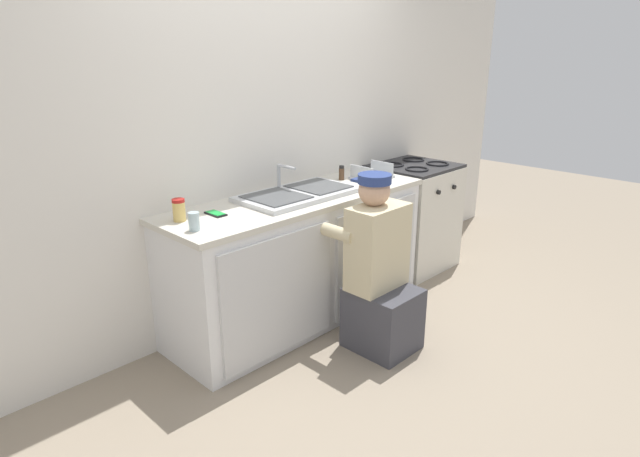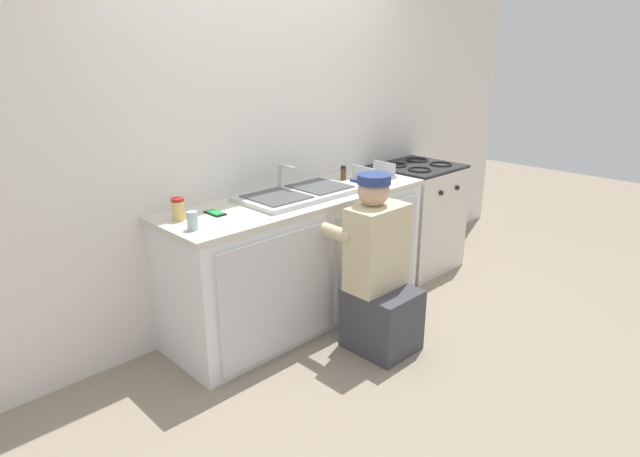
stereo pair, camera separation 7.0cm
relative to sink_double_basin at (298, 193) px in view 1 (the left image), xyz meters
name	(u,v)px [view 1 (the left image)]	position (x,y,z in m)	size (l,w,h in m)	color
ground_plane	(331,331)	(0.00, -0.30, -0.90)	(12.00, 12.00, 0.00)	gray
back_wall	(262,134)	(0.00, 0.35, 0.35)	(6.00, 0.10, 2.50)	silver
counter_cabinet	(300,261)	(0.00, -0.01, -0.48)	(1.90, 0.62, 0.84)	white
countertop	(298,199)	(0.00, 0.00, -0.04)	(1.94, 0.62, 0.04)	beige
sink_double_basin	(298,193)	(0.00, 0.00, 0.00)	(0.80, 0.44, 0.19)	silver
stove_range	(412,216)	(1.32, 0.00, -0.45)	(0.66, 0.62, 0.90)	silver
plumber_person	(379,278)	(0.09, -0.63, -0.44)	(0.42, 0.61, 1.10)	#3F3F47
water_glass	(194,221)	(-0.86, -0.11, 0.03)	(0.06, 0.06, 0.10)	#ADC6CC
condiment_jar	(179,210)	(-0.83, 0.10, 0.05)	(0.07, 0.07, 0.13)	#DBB760
dish_rack_tray	(372,175)	(0.73, -0.03, 0.01)	(0.28, 0.22, 0.11)	#B2B7BC
cell_phone	(216,214)	(-0.62, 0.05, -0.01)	(0.07, 0.14, 0.01)	black
spice_bottle_pepper	(342,173)	(0.54, 0.11, 0.03)	(0.04, 0.04, 0.10)	#513823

